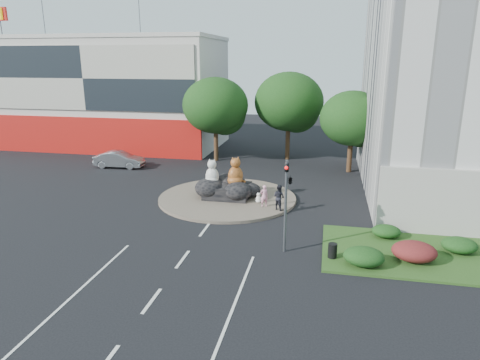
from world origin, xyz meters
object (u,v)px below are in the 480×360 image
object	(u,v)px
pedestrian_pink	(264,196)
litter_bin	(332,251)
kitten_calico	(209,193)
kitten_white	(258,197)
cat_white	(212,172)
parked_car	(119,160)
cat_tabby	(236,171)
pedestrian_dark	(279,197)

from	to	relation	value
pedestrian_pink	litter_bin	bearing A→B (deg)	98.54
kitten_calico	kitten_white	size ratio (longest dim) A/B	1.07
cat_white	parked_car	size ratio (longest dim) A/B	0.41
kitten_white	parked_car	distance (m)	16.74
cat_tabby	parked_car	bearing A→B (deg)	116.81
kitten_white	cat_tabby	bearing A→B (deg)	137.90
cat_tabby	pedestrian_pink	size ratio (longest dim) A/B	1.40
kitten_calico	kitten_white	xyz separation A→B (m)	(3.69, -0.24, -0.03)
kitten_calico	parked_car	distance (m)	13.49
pedestrian_pink	kitten_white	bearing A→B (deg)	-80.51
kitten_calico	pedestrian_dark	world-z (taller)	pedestrian_dark
kitten_calico	litter_bin	world-z (taller)	kitten_calico
kitten_white	pedestrian_dark	xyz separation A→B (m)	(1.56, -1.15, 0.49)
kitten_calico	kitten_white	bearing A→B (deg)	28.55
litter_bin	cat_tabby	bearing A→B (deg)	128.85
litter_bin	kitten_calico	bearing A→B (deg)	138.06
cat_white	litter_bin	world-z (taller)	cat_white
pedestrian_pink	parked_car	distance (m)	17.54
pedestrian_dark	litter_bin	xyz separation A→B (m)	(3.50, -6.47, -0.56)
cat_white	pedestrian_dark	distance (m)	5.51
cat_tabby	pedestrian_pink	bearing A→B (deg)	-69.75
cat_tabby	kitten_calico	world-z (taller)	cat_tabby
cat_tabby	litter_bin	size ratio (longest dim) A/B	2.78
cat_white	litter_bin	size ratio (longest dim) A/B	2.53
kitten_calico	pedestrian_pink	world-z (taller)	pedestrian_pink
litter_bin	parked_car	bearing A→B (deg)	141.42
kitten_calico	kitten_white	distance (m)	3.70
kitten_calico	parked_car	bearing A→B (deg)	176.64
pedestrian_dark	litter_bin	bearing A→B (deg)	153.33
cat_white	cat_tabby	bearing A→B (deg)	20.33
cat_white	litter_bin	xyz separation A→B (m)	(8.59, -8.33, -1.56)
cat_white	kitten_calico	size ratio (longest dim) A/B	2.41
cat_white	parked_car	world-z (taller)	cat_white
cat_tabby	litter_bin	world-z (taller)	cat_tabby
parked_car	kitten_calico	bearing A→B (deg)	-129.03
pedestrian_pink	parked_car	size ratio (longest dim) A/B	0.32
cat_tabby	kitten_calico	distance (m)	2.51
pedestrian_pink	cat_white	bearing A→B (deg)	-44.60
kitten_calico	litter_bin	distance (m)	11.77
kitten_white	pedestrian_pink	world-z (taller)	pedestrian_pink
cat_white	pedestrian_pink	distance (m)	4.42
cat_white	kitten_white	world-z (taller)	cat_white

